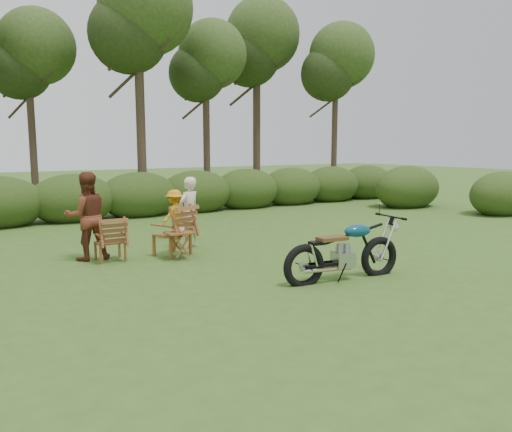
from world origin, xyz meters
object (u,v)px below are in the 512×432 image
motorcycle (342,279)px  child (175,238)px  side_table (179,246)px  lawn_chair_left (111,261)px  adult_a (190,248)px  lawn_chair_right (173,255)px  cup (181,230)px  adult_b (89,260)px

motorcycle → child: motorcycle is taller
side_table → child: (0.82, 2.09, -0.27)m
motorcycle → child: (-0.83, 4.93, 0.00)m
lawn_chair_left → child: 2.48m
adult_a → child: adult_a is taller
lawn_chair_left → adult_a: size_ratio=0.56×
lawn_chair_right → cup: (0.00, -0.45, 0.59)m
adult_a → child: bearing=-121.7°
side_table → adult_a: size_ratio=0.35×
lawn_chair_right → adult_b: size_ratio=0.60×
lawn_chair_left → child: bearing=-141.9°
lawn_chair_left → cup: bearing=153.3°
adult_b → lawn_chair_right: bearing=164.6°
adult_a → adult_b: bearing=-23.6°
lawn_chair_left → lawn_chair_right: bearing=172.2°
side_table → cup: 0.32m
lawn_chair_right → child: 1.85m
lawn_chair_right → lawn_chair_left: lawn_chair_right is taller
lawn_chair_left → adult_b: size_ratio=0.50×
lawn_chair_right → child: child is taller
lawn_chair_right → lawn_chair_left: size_ratio=1.20×
lawn_chair_left → cup: cup is taller
lawn_chair_left → adult_a: bearing=-169.5°
lawn_chair_left → cup: size_ratio=7.32×
cup → adult_a: (0.60, 0.93, -0.59)m
side_table → adult_a: 1.13m
lawn_chair_right → child: bearing=-136.5°
lawn_chair_left → side_table: size_ratio=1.58×
child → adult_b: bearing=1.5°
lawn_chair_left → child: (2.00, 1.48, 0.00)m
child → cup: bearing=44.5°
lawn_chair_right → adult_b: (-1.54, 0.51, 0.00)m
adult_b → child: 2.61m
motorcycle → cup: cup is taller
lawn_chair_right → child: size_ratio=0.88×
motorcycle → adult_b: size_ratio=1.23×
lawn_chair_right → side_table: side_table is taller
lawn_chair_right → cup: bearing=69.4°
adult_b → cup: bearing=151.0°
lawn_chair_left → adult_b: (-0.33, 0.31, 0.00)m
lawn_chair_right → motorcycle: bearing=95.4°
side_table → adult_a: bearing=54.5°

